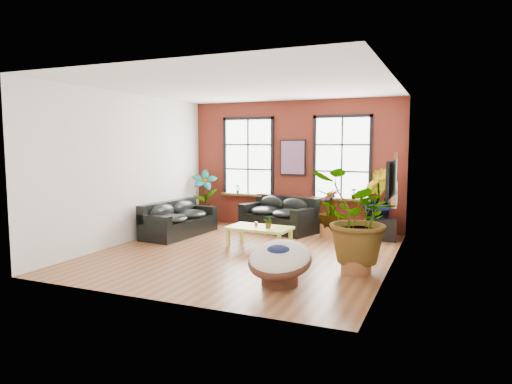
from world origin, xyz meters
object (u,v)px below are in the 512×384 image
Objects in this scene: coffee_table at (259,229)px; papasan_chair at (280,261)px; sofa_back at (279,216)px; sofa_left at (178,220)px.

papasan_chair is (1.40, -2.48, 0.00)m from coffee_table.
sofa_back reaches higher than sofa_left.
papasan_chair is at bearing -122.56° from sofa_left.
coffee_table is at bearing -95.07° from sofa_left.
papasan_chair is at bearing -51.26° from sofa_back.
sofa_back is 0.99× the size of sofa_left.
sofa_back reaches higher than coffee_table.
papasan_chair is at bearing -57.11° from coffee_table.
sofa_back is 1.94m from coffee_table.
coffee_table is 2.85m from papasan_chair.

